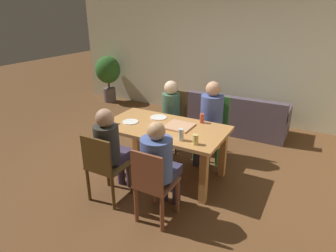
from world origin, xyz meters
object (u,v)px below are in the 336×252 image
(dining_table, at_px, (165,134))
(plate_0, at_px, (130,122))
(plate_1, at_px, (159,117))
(potted_plant, at_px, (108,73))
(chair_2, at_px, (213,125))
(drinking_glass_0, at_px, (181,135))
(chair_3, at_px, (153,185))
(chair_1, at_px, (174,116))
(person_2, at_px, (210,116))
(person_0, at_px, (111,146))
(person_1, at_px, (169,110))
(couch, at_px, (237,117))
(drinking_glass_2, at_px, (196,139))
(person_3, at_px, (159,162))
(drinking_glass_3, at_px, (202,118))
(pizza_box_0, at_px, (179,126))
(chair_0, at_px, (104,165))
(drinking_glass_1, at_px, (112,119))

(dining_table, distance_m, plate_0, 0.52)
(plate_1, height_order, potted_plant, potted_plant)
(chair_2, height_order, drinking_glass_0, chair_2)
(chair_3, bearing_deg, chair_1, 111.21)
(person_2, bearing_deg, person_0, -115.82)
(person_1, distance_m, couch, 1.58)
(plate_1, xyz_separation_m, couch, (0.67, 1.82, -0.47))
(person_1, height_order, drinking_glass_0, person_1)
(chair_3, distance_m, drinking_glass_2, 0.74)
(person_2, relative_size, person_3, 1.06)
(person_1, height_order, drinking_glass_3, person_1)
(drinking_glass_3, xyz_separation_m, potted_plant, (-3.34, 2.04, -0.07))
(pizza_box_0, height_order, drinking_glass_3, drinking_glass_3)
(drinking_glass_0, xyz_separation_m, drinking_glass_3, (0.00, 0.66, -0.01))
(person_0, height_order, person_3, person_0)
(dining_table, bearing_deg, pizza_box_0, 23.53)
(person_0, height_order, pizza_box_0, person_0)
(drinking_glass_0, relative_size, couch, 0.08)
(chair_0, height_order, pizza_box_0, chair_0)
(chair_0, distance_m, plate_1, 1.18)
(person_0, relative_size, plate_0, 5.29)
(chair_0, distance_m, person_2, 1.79)
(person_0, xyz_separation_m, person_1, (0.00, 1.49, -0.00))
(couch, bearing_deg, drinking_glass_3, -91.41)
(person_3, distance_m, drinking_glass_0, 0.53)
(chair_0, height_order, potted_plant, potted_plant)
(person_0, xyz_separation_m, chair_3, (0.71, -0.19, -0.22))
(drinking_glass_1, bearing_deg, drinking_glass_0, -2.19)
(drinking_glass_2, bearing_deg, dining_table, 152.48)
(chair_3, xyz_separation_m, drinking_glass_1, (-1.09, 0.69, 0.33))
(drinking_glass_1, bearing_deg, pizza_box_0, 20.33)
(person_0, height_order, drinking_glass_1, person_0)
(drinking_glass_3, bearing_deg, plate_0, -152.50)
(person_0, relative_size, pizza_box_0, 3.31)
(chair_0, relative_size, chair_2, 0.91)
(potted_plant, bearing_deg, person_3, -43.90)
(person_1, bearing_deg, chair_3, -67.08)
(chair_3, xyz_separation_m, pizza_box_0, (-0.20, 1.02, 0.28))
(chair_0, xyz_separation_m, chair_2, (0.71, 1.78, 0.02))
(person_3, bearing_deg, chair_1, 112.75)
(drinking_glass_1, bearing_deg, person_2, 41.90)
(drinking_glass_1, bearing_deg, dining_table, 19.48)
(chair_3, height_order, drinking_glass_3, chair_3)
(chair_1, relative_size, pizza_box_0, 2.72)
(chair_2, xyz_separation_m, drinking_glass_2, (0.21, -1.19, 0.28))
(chair_0, height_order, person_0, person_0)
(drinking_glass_1, distance_m, potted_plant, 3.48)
(drinking_glass_1, relative_size, drinking_glass_2, 0.97)
(person_3, xyz_separation_m, drinking_glass_2, (0.21, 0.49, 0.11))
(pizza_box_0, xyz_separation_m, potted_plant, (-3.13, 2.33, -0.01))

